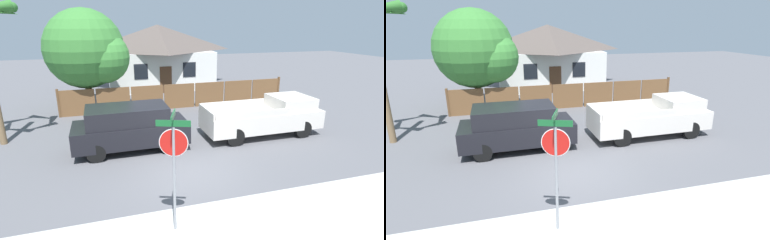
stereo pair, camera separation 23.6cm
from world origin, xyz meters
The scene contains 8 objects.
ground_plane centered at (0.00, 0.00, 0.00)m, with size 80.00×80.00×0.00m, color #56565B.
sidewalk_strip centered at (0.00, -3.60, 0.00)m, with size 36.00×3.20×0.01m.
wooden_fence centered at (1.83, 8.35, 0.76)m, with size 13.98×0.12×1.61m.
house centered at (1.91, 15.65, 2.57)m, with size 8.80×6.27×4.96m.
oak_tree centered at (-3.27, 9.44, 3.53)m, with size 4.79×4.56×5.92m.
red_suv centered at (-1.71, 2.65, 1.00)m, with size 4.61×1.98×1.87m.
orange_pickup centered at (4.52, 2.66, 0.89)m, with size 5.51×2.06×1.77m.
stop_sign centered at (-1.15, -2.87, 2.09)m, with size 0.77×0.69×3.12m.
Camera 1 is at (-2.59, -9.19, 5.03)m, focal length 28.00 mm.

